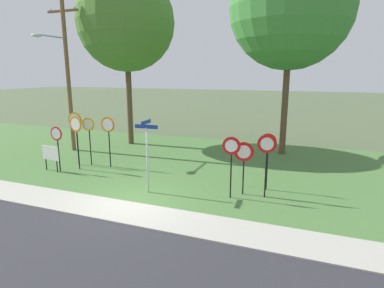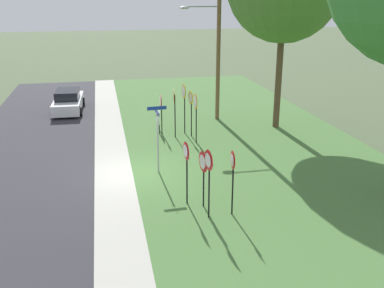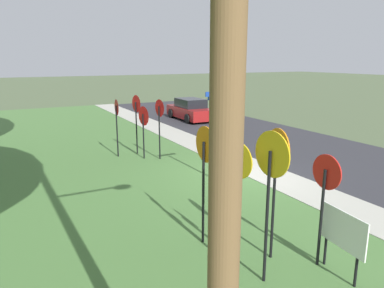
% 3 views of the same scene
% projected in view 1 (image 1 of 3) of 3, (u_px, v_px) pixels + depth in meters
% --- Properties ---
extents(ground_plane, '(160.00, 160.00, 0.00)m').
position_uv_depth(ground_plane, '(132.00, 203.00, 11.73)').
color(ground_plane, '#4C5B3D').
extents(road_asphalt, '(44.00, 6.40, 0.01)m').
position_uv_depth(road_asphalt, '(23.00, 280.00, 7.36)').
color(road_asphalt, '#2D2D33').
rests_on(road_asphalt, ground_plane).
extents(sidewalk_strip, '(44.00, 1.60, 0.06)m').
position_uv_depth(sidewalk_strip, '(120.00, 211.00, 11.00)').
color(sidewalk_strip, '#ADAA9E').
rests_on(sidewalk_strip, ground_plane).
extents(grass_median, '(44.00, 12.00, 0.04)m').
position_uv_depth(grass_median, '(191.00, 161.00, 17.19)').
color(grass_median, '#477038').
rests_on(grass_median, ground_plane).
extents(stop_sign_near_left, '(0.80, 0.11, 2.75)m').
position_uv_depth(stop_sign_near_left, '(76.00, 126.00, 16.06)').
color(stop_sign_near_left, black).
rests_on(stop_sign_near_left, grass_median).
extents(stop_sign_near_right, '(0.76, 0.09, 2.56)m').
position_uv_depth(stop_sign_near_right, '(108.00, 131.00, 15.71)').
color(stop_sign_near_right, black).
rests_on(stop_sign_near_right, grass_median).
extents(stop_sign_far_left, '(0.67, 0.13, 2.47)m').
position_uv_depth(stop_sign_far_left, '(89.00, 131.00, 16.13)').
color(stop_sign_far_left, black).
rests_on(stop_sign_far_left, grass_median).
extents(stop_sign_far_center, '(0.67, 0.09, 2.21)m').
position_uv_depth(stop_sign_far_center, '(57.00, 140.00, 15.03)').
color(stop_sign_far_center, black).
rests_on(stop_sign_far_center, grass_median).
extents(stop_sign_far_right, '(0.76, 0.15, 2.64)m').
position_uv_depth(stop_sign_far_right, '(76.00, 131.00, 15.30)').
color(stop_sign_far_right, black).
rests_on(stop_sign_far_right, grass_median).
extents(yield_sign_near_left, '(0.75, 0.17, 2.11)m').
position_uv_depth(yield_sign_near_left, '(244.00, 156.00, 12.16)').
color(yield_sign_near_left, black).
rests_on(yield_sign_near_left, grass_median).
extents(yield_sign_near_right, '(0.68, 0.13, 2.38)m').
position_uv_depth(yield_sign_near_right, '(231.00, 153.00, 11.75)').
color(yield_sign_near_right, black).
rests_on(yield_sign_near_right, grass_median).
extents(yield_sign_far_left, '(0.71, 0.14, 2.47)m').
position_uv_depth(yield_sign_far_left, '(267.00, 151.00, 11.79)').
color(yield_sign_far_left, black).
rests_on(yield_sign_far_left, grass_median).
extents(yield_sign_far_right, '(0.64, 0.10, 2.34)m').
position_uv_depth(yield_sign_far_right, '(268.00, 149.00, 12.61)').
color(yield_sign_far_right, black).
rests_on(yield_sign_far_right, grass_median).
extents(street_name_post, '(0.96, 0.82, 2.91)m').
position_uv_depth(street_name_post, '(147.00, 150.00, 12.34)').
color(street_name_post, '#9EA0A8').
rests_on(street_name_post, grass_median).
extents(utility_pole, '(2.10, 2.42, 9.20)m').
position_uv_depth(utility_pole, '(65.00, 68.00, 18.47)').
color(utility_pole, brown).
rests_on(utility_pole, grass_median).
extents(notice_board, '(1.10, 0.16, 1.25)m').
position_uv_depth(notice_board, '(51.00, 154.00, 15.29)').
color(notice_board, black).
rests_on(notice_board, grass_median).
extents(oak_tree_left, '(6.11, 6.11, 10.83)m').
position_uv_depth(oak_tree_left, '(126.00, 22.00, 19.83)').
color(oak_tree_left, brown).
rests_on(oak_tree_left, grass_median).
extents(oak_tree_right, '(6.63, 6.63, 11.42)m').
position_uv_depth(oak_tree_right, '(291.00, 8.00, 17.07)').
color(oak_tree_right, brown).
rests_on(oak_tree_right, grass_median).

